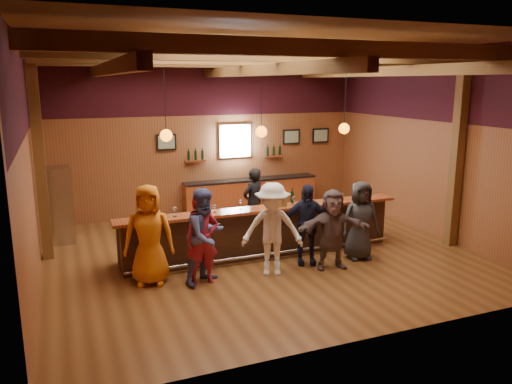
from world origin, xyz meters
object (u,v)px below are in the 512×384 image
Objects in this scene: customer_orange at (149,235)px; customer_navy at (306,224)px; back_bar_cabinet at (251,194)px; stainless_fridge at (57,205)px; bar_counter at (259,230)px; bartender at (253,203)px; bottle_a at (292,197)px; customer_denim at (205,236)px; ice_bucket at (282,200)px; customer_brown at (332,229)px; customer_redvest at (202,239)px; customer_dark at (360,220)px; customer_white at (272,229)px.

customer_navy is (3.19, -0.15, -0.10)m from customer_orange.
customer_navy is (-0.55, -4.57, 0.37)m from back_bar_cabinet.
stainless_fridge is 5.88m from customer_navy.
bar_counter is at bearing -108.34° from back_bar_cabinet.
bartender is 5.07× the size of bottle_a.
stainless_fridge is (-5.30, -1.12, 0.42)m from back_bar_cabinet.
customer_denim reaches higher than back_bar_cabinet.
stainless_fridge is 7.24× the size of ice_bucket.
bartender reaches higher than bottle_a.
customer_brown is 1.36m from bottle_a.
customer_brown is at bearing -4.93° from customer_redvest.
customer_dark reaches higher than customer_brown.
ice_bucket is 0.36m from bottle_a.
bar_counter is at bearing 136.68° from customer_brown.
bar_counter is 4.81m from stainless_fridge.
bar_counter is 3.46× the size of customer_denim.
customer_redvest is 5.02× the size of bottle_a.
customer_redvest is 1.39m from customer_white.
back_bar_cabinet is at bearing 99.41° from customer_brown.
customer_orange reaches higher than bottle_a.
customer_dark is 0.98× the size of bartender.
bottle_a reaches higher than bar_counter.
bottle_a is (0.32, 0.16, 0.01)m from ice_bucket.
customer_brown is at bearing 84.16° from bartender.
ice_bucket is 0.73× the size of bottle_a.
stainless_fridge is 0.95× the size of customer_orange.
ice_bucket is (-0.79, -3.90, 0.76)m from back_bar_cabinet.
bar_counter is 3.71× the size of customer_navy.
customer_brown is (2.57, -0.26, -0.09)m from customer_denim.
stainless_fridge is at bearing 154.31° from customer_brown.
customer_orange is 1.04m from customer_denim.
bar_counter reaches higher than back_bar_cabinet.
back_bar_cabinet is 2.36× the size of customer_navy.
customer_brown is at bearing -37.10° from stainless_fridge.
customer_dark is (0.67, -4.71, 0.37)m from back_bar_cabinet.
customer_orange is at bearing -170.00° from ice_bucket.
customer_redvest reaches higher than customer_navy.
customer_navy reaches higher than bottle_a.
customer_dark is at bearing -29.05° from ice_bucket.
bartender is (0.27, 1.04, 0.34)m from bar_counter.
ice_bucket is at bearing 159.58° from customer_dark.
customer_denim is at bearing -3.51° from customer_orange.
back_bar_cabinet is at bearing 96.27° from customer_white.
customer_orange is 3.61m from customer_brown.
bartender is 1.35m from bottle_a.
ice_bucket is at bearing 24.54° from customer_orange.
customer_orange reaches higher than customer_dark.
bartender is (0.52, 2.32, -0.06)m from customer_white.
customer_brown is (-0.17, -5.00, 0.34)m from back_bar_cabinet.
customer_orange is 1.16× the size of customer_brown.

